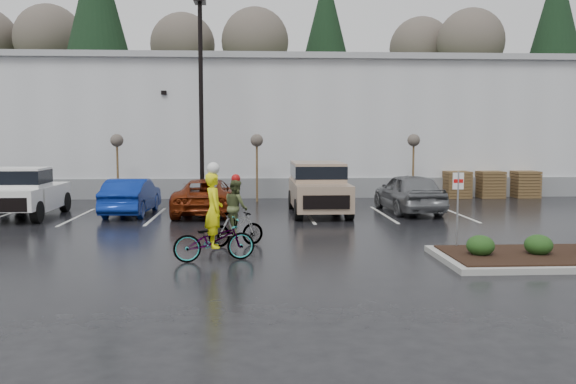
{
  "coord_description": "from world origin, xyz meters",
  "views": [
    {
      "loc": [
        -1.73,
        -15.79,
        3.22
      ],
      "look_at": [
        -0.55,
        4.13,
        1.3
      ],
      "focal_mm": 38.0,
      "sensor_mm": 36.0,
      "label": 1
    }
  ],
  "objects": [
    {
      "name": "lamppost",
      "position": [
        -4.0,
        12.0,
        5.69
      ],
      "size": [
        0.5,
        1.0,
        9.22
      ],
      "color": "black",
      "rests_on": "ground"
    },
    {
      "name": "cyclist_hivis",
      "position": [
        -2.7,
        -0.5,
        0.77
      ],
      "size": [
        2.18,
        1.18,
        2.51
      ],
      "rotation": [
        0.0,
        0.0,
        1.8
      ],
      "color": "#3F3F44",
      "rests_on": "ground"
    },
    {
      "name": "shrub_a",
      "position": [
        4.0,
        -1.0,
        0.41
      ],
      "size": [
        0.7,
        0.7,
        0.52
      ],
      "primitive_type": "ellipsoid",
      "color": "#1B3713",
      "rests_on": "curb_island"
    },
    {
      "name": "pallet_stack_a",
      "position": [
        8.5,
        14.0,
        0.68
      ],
      "size": [
        1.2,
        1.2,
        1.35
      ],
      "primitive_type": "cube",
      "color": "#49381D",
      "rests_on": "ground"
    },
    {
      "name": "wooded_ridge",
      "position": [
        0.0,
        45.0,
        3.0
      ],
      "size": [
        80.0,
        25.0,
        6.0
      ],
      "primitive_type": "cube",
      "color": "#29431C",
      "rests_on": "ground"
    },
    {
      "name": "sapling_west",
      "position": [
        -8.0,
        13.0,
        2.73
      ],
      "size": [
        0.6,
        0.6,
        3.2
      ],
      "color": "#49381D",
      "rests_on": "ground"
    },
    {
      "name": "pallet_stack_b",
      "position": [
        10.2,
        14.0,
        0.68
      ],
      "size": [
        1.2,
        1.2,
        1.35
      ],
      "primitive_type": "cube",
      "color": "#49381D",
      "rests_on": "ground"
    },
    {
      "name": "cyclist_olive",
      "position": [
        -2.19,
        1.5,
        0.77
      ],
      "size": [
        1.65,
        1.05,
        2.07
      ],
      "rotation": [
        0.0,
        0.0,
        1.97
      ],
      "color": "#3F3F44",
      "rests_on": "ground"
    },
    {
      "name": "pallet_stack_c",
      "position": [
        12.0,
        14.0,
        0.68
      ],
      "size": [
        1.2,
        1.2,
        1.35
      ],
      "primitive_type": "cube",
      "color": "#49381D",
      "rests_on": "ground"
    },
    {
      "name": "suv_tan",
      "position": [
        0.94,
        8.42,
        1.03
      ],
      "size": [
        2.2,
        5.1,
        2.06
      ],
      "primitive_type": null,
      "color": "gray",
      "rests_on": "ground"
    },
    {
      "name": "car_red",
      "position": [
        -3.56,
        8.6,
        0.71
      ],
      "size": [
        2.44,
        5.15,
        1.42
      ],
      "primitive_type": "imported",
      "rotation": [
        0.0,
        0.0,
        3.12
      ],
      "color": "#671F09",
      "rests_on": "ground"
    },
    {
      "name": "shrub_b",
      "position": [
        5.5,
        -1.0,
        0.41
      ],
      "size": [
        0.7,
        0.7,
        0.52
      ],
      "primitive_type": "ellipsoid",
      "color": "#1B3713",
      "rests_on": "curb_island"
    },
    {
      "name": "pickup_white",
      "position": [
        -10.39,
        8.27,
        0.98
      ],
      "size": [
        2.1,
        5.2,
        1.96
      ],
      "primitive_type": null,
      "color": "white",
      "rests_on": "ground"
    },
    {
      "name": "warehouse",
      "position": [
        0.0,
        21.99,
        3.65
      ],
      "size": [
        60.5,
        15.5,
        7.2
      ],
      "color": "silver",
      "rests_on": "ground"
    },
    {
      "name": "fire_lane_sign",
      "position": [
        3.8,
        0.2,
        1.41
      ],
      "size": [
        0.3,
        0.05,
        2.2
      ],
      "color": "gray",
      "rests_on": "ground"
    },
    {
      "name": "ground",
      "position": [
        0.0,
        0.0,
        0.0
      ],
      "size": [
        120.0,
        120.0,
        0.0
      ],
      "primitive_type": "plane",
      "color": "black",
      "rests_on": "ground"
    },
    {
      "name": "sapling_east",
      "position": [
        6.0,
        13.0,
        2.73
      ],
      "size": [
        0.6,
        0.6,
        3.2
      ],
      "color": "#49381D",
      "rests_on": "ground"
    },
    {
      "name": "sapling_mid",
      "position": [
        -1.5,
        13.0,
        2.73
      ],
      "size": [
        0.6,
        0.6,
        3.2
      ],
      "color": "#49381D",
      "rests_on": "ground"
    },
    {
      "name": "car_grey",
      "position": [
        4.67,
        8.65,
        0.81
      ],
      "size": [
        2.23,
        4.88,
        1.62
      ],
      "primitive_type": "imported",
      "rotation": [
        0.0,
        0.0,
        3.21
      ],
      "color": "slate",
      "rests_on": "ground"
    },
    {
      "name": "car_blue",
      "position": [
        -6.55,
        8.67,
        0.72
      ],
      "size": [
        1.72,
        4.46,
        1.45
      ],
      "primitive_type": "imported",
      "rotation": [
        0.0,
        0.0,
        3.1
      ],
      "color": "navy",
      "rests_on": "ground"
    }
  ]
}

